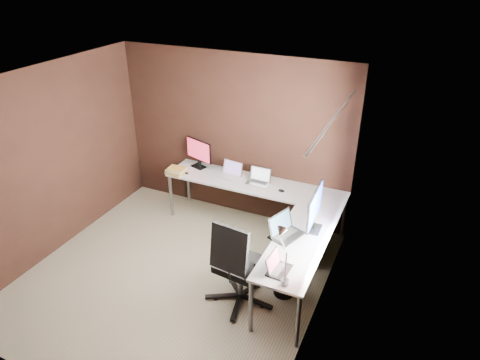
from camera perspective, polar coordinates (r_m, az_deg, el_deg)
name	(u,v)px	position (r m, az deg, el deg)	size (l,w,h in m)	color
room	(195,193)	(4.84, -5.97, -1.74)	(3.60, 3.60, 2.50)	#B6AD8D
desk	(267,207)	(5.72, 3.56, -3.59)	(2.65, 2.25, 0.73)	silver
drawer_pedestal	(309,236)	(5.87, 9.23, -7.42)	(0.42, 0.50, 0.60)	silver
monitor_left	(199,152)	(6.58, -5.53, 3.75)	(0.50, 0.22, 0.45)	black
monitor_right	(315,208)	(5.09, 9.91, -3.69)	(0.17, 0.65, 0.53)	black
laptop_white	(231,173)	(6.35, -1.25, 0.93)	(0.34, 0.26, 0.21)	silver
laptop_silver	(259,180)	(6.17, 2.55, 0.04)	(0.32, 0.23, 0.22)	silver
laptop_black_big	(284,231)	(5.08, 5.95, -6.72)	(0.39, 0.46, 0.26)	black
laptop_black_small	(277,267)	(4.56, 4.95, -11.45)	(0.22, 0.30, 0.20)	black
book_stack	(176,171)	(6.50, -8.48, 1.23)	(0.31, 0.26, 0.09)	tan
mouse_left	(186,173)	(6.47, -7.22, 0.92)	(0.08, 0.05, 0.03)	black
mouse_corner	(281,191)	(5.97, 5.53, -1.43)	(0.09, 0.06, 0.04)	black
desk_lamp	(282,248)	(4.25, 5.67, -9.06)	(0.19, 0.23, 0.61)	slate
office_chair	(239,278)	(5.09, -0.19, -12.94)	(0.64, 0.64, 1.14)	black
wastebasket	(284,284)	(5.32, 5.92, -13.57)	(0.25, 0.25, 0.29)	black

